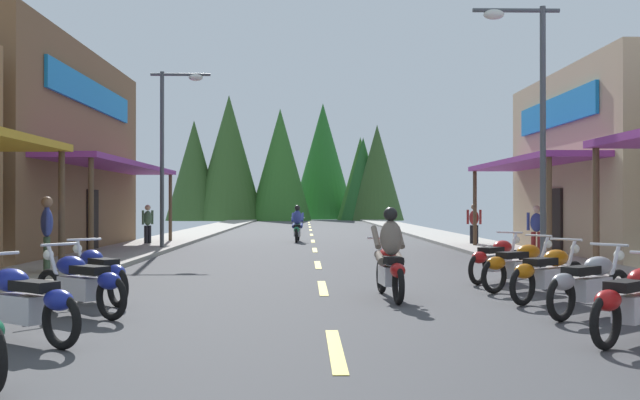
{
  "coord_description": "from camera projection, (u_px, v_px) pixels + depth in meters",
  "views": [
    {
      "loc": [
        -0.34,
        -0.7,
        1.63
      ],
      "look_at": [
        0.14,
        22.27,
        1.75
      ],
      "focal_mm": 40.27,
      "sensor_mm": 36.0,
      "label": 1
    }
  ],
  "objects": [
    {
      "name": "motorcycle_parked_right_4",
      "position": [
        548.0,
        272.0,
        11.87
      ],
      "size": [
        1.74,
        1.4,
        1.04
      ],
      "rotation": [
        0.0,
        0.0,
        0.67
      ],
      "color": "black",
      "rests_on": "ground"
    },
    {
      "name": "sidewalk_right",
      "position": [
        466.0,
        243.0,
        28.96
      ],
      "size": [
        2.54,
        86.28,
        0.12
      ],
      "primitive_type": "cube",
      "color": "#9E9991",
      "rests_on": "ground"
    },
    {
      "name": "motorcycle_parked_right_3",
      "position": [
        590.0,
        283.0,
        10.32
      ],
      "size": [
        1.76,
        1.38,
        1.04
      ],
      "rotation": [
        0.0,
        0.0,
        0.65
      ],
      "color": "black",
      "rests_on": "ground"
    },
    {
      "name": "pedestrian_browsing",
      "position": [
        148.0,
        222.0,
        27.35
      ],
      "size": [
        0.42,
        0.49,
        1.59
      ],
      "rotation": [
        0.0,
        0.0,
        5.7
      ],
      "color": "black",
      "rests_on": "ground"
    },
    {
      "name": "rider_cruising_lead",
      "position": [
        390.0,
        261.0,
        12.23
      ],
      "size": [
        0.6,
        2.14,
        1.57
      ],
      "rotation": [
        0.0,
        0.0,
        1.64
      ],
      "color": "black",
      "rests_on": "ground"
    },
    {
      "name": "centerline_dashes",
      "position": [
        313.0,
        240.0,
        31.77
      ],
      "size": [
        0.16,
        62.07,
        0.01
      ],
      "color": "#E0C64C",
      "rests_on": "ground"
    },
    {
      "name": "motorcycle_parked_right_2",
      "position": [
        635.0,
        300.0,
        8.44
      ],
      "size": [
        1.69,
        1.47,
        1.04
      ],
      "rotation": [
        0.0,
        0.0,
        0.71
      ],
      "color": "black",
      "rests_on": "ground"
    },
    {
      "name": "motorcycle_parked_left_2",
      "position": [
        22.0,
        301.0,
        8.38
      ],
      "size": [
        1.81,
        1.3,
        1.04
      ],
      "rotation": [
        0.0,
        0.0,
        2.53
      ],
      "color": "black",
      "rests_on": "ground"
    },
    {
      "name": "treeline_backdrop",
      "position": [
        291.0,
        166.0,
        71.99
      ],
      "size": [
        23.27,
        13.56,
        12.44
      ],
      "color": "#2D6223",
      "rests_on": "ground"
    },
    {
      "name": "pedestrian_strolling",
      "position": [
        537.0,
        228.0,
        21.4
      ],
      "size": [
        0.55,
        0.35,
        1.57
      ],
      "rotation": [
        0.0,
        0.0,
        4.42
      ],
      "color": "maroon",
      "rests_on": "ground"
    },
    {
      "name": "motorcycle_parked_right_6",
      "position": [
        497.0,
        259.0,
        14.84
      ],
      "size": [
        1.59,
        1.58,
        1.04
      ],
      "rotation": [
        0.0,
        0.0,
        0.78
      ],
      "color": "black",
      "rests_on": "ground"
    },
    {
      "name": "ground",
      "position": [
        313.0,
        245.0,
        28.83
      ],
      "size": [
        9.83,
        86.28,
        0.1
      ],
      "primitive_type": "cube",
      "color": "#424244"
    },
    {
      "name": "sidewalk_left",
      "position": [
        159.0,
        243.0,
        28.7
      ],
      "size": [
        2.54,
        86.28,
        0.12
      ],
      "primitive_type": "cube",
      "color": "gray",
      "rests_on": "ground"
    },
    {
      "name": "pedestrian_by_shop",
      "position": [
        474.0,
        222.0,
        27.14
      ],
      "size": [
        0.52,
        0.39,
        1.62
      ],
      "rotation": [
        0.0,
        0.0,
        4.25
      ],
      "color": "black",
      "rests_on": "ground"
    },
    {
      "name": "streetlamp_right",
      "position": [
        530.0,
        100.0,
        17.03
      ],
      "size": [
        2.08,
        0.3,
        6.33
      ],
      "color": "#474C51",
      "rests_on": "ground"
    },
    {
      "name": "motorcycle_parked_left_4",
      "position": [
        98.0,
        273.0,
        11.79
      ],
      "size": [
        1.47,
        1.69,
        1.04
      ],
      "rotation": [
        0.0,
        0.0,
        2.28
      ],
      "color": "black",
      "rests_on": "ground"
    },
    {
      "name": "streetlamp_left",
      "position": [
        171.0,
        134.0,
        24.93
      ],
      "size": [
        2.08,
        0.3,
        6.23
      ],
      "color": "#474C51",
      "rests_on": "ground"
    },
    {
      "name": "pedestrian_waiting",
      "position": [
        47.0,
        230.0,
        15.78
      ],
      "size": [
        0.37,
        0.54,
        1.79
      ],
      "rotation": [
        0.0,
        0.0,
        3.52
      ],
      "color": "#3F593F",
      "rests_on": "ground"
    },
    {
      "name": "rider_cruising_trailing",
      "position": [
        297.0,
        227.0,
        30.54
      ],
      "size": [
        0.6,
        2.14,
        1.57
      ],
      "rotation": [
        0.0,
        0.0,
        1.53
      ],
      "color": "black",
      "rests_on": "ground"
    },
    {
      "name": "motorcycle_parked_left_3",
      "position": [
        80.0,
        282.0,
        10.4
      ],
      "size": [
        1.75,
        1.39,
        1.04
      ],
      "rotation": [
        0.0,
        0.0,
        2.48
      ],
      "color": "black",
      "rests_on": "ground"
    },
    {
      "name": "motorcycle_parked_right_5",
      "position": [
        520.0,
        265.0,
        13.37
      ],
      "size": [
        1.84,
        1.27,
        1.04
      ],
      "rotation": [
        0.0,
        0.0,
        0.59
      ],
      "color": "black",
      "rests_on": "ground"
    }
  ]
}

